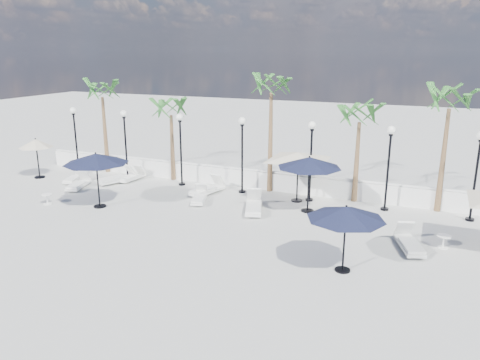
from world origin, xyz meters
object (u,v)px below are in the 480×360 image
at_px(lounger_0, 79,184).
at_px(parasol_cream_sq_a, 298,153).
at_px(parasol_navy_left, 96,159).
at_px(lounger_2, 74,178).
at_px(lounger_6, 254,206).
at_px(lounger_8, 409,243).
at_px(parasol_cream_small, 36,144).
at_px(parasol_navy_mid, 309,163).
at_px(lounger_1, 132,176).
at_px(parasol_navy_right, 346,213).
at_px(lounger_5, 199,197).
at_px(lounger_3, 117,178).
at_px(lounger_4, 207,189).

height_order(lounger_0, parasol_cream_sq_a, parasol_cream_sq_a).
distance_m(parasol_navy_left, parasol_cream_sq_a, 9.25).
height_order(lounger_2, lounger_6, lounger_6).
xyz_separation_m(lounger_8, parasol_cream_small, (-20.01, 2.32, 1.70)).
bearing_deg(parasol_cream_sq_a, parasol_navy_mid, -55.25).
relative_size(lounger_1, lounger_8, 0.87).
distance_m(parasol_navy_mid, parasol_navy_right, 5.88).
distance_m(lounger_8, parasol_navy_mid, 5.56).
xyz_separation_m(lounger_5, parasol_cream_small, (-10.41, 0.38, 1.72)).
relative_size(lounger_3, lounger_8, 1.06).
bearing_deg(lounger_8, lounger_0, 155.70).
xyz_separation_m(lounger_0, parasol_navy_mid, (12.02, 1.09, 2.01)).
bearing_deg(parasol_cream_sq_a, lounger_1, 179.88).
bearing_deg(lounger_5, lounger_6, -24.87).
bearing_deg(lounger_5, parasol_navy_left, -167.14).
relative_size(lounger_0, parasol_navy_mid, 0.71).
xyz_separation_m(lounger_2, lounger_8, (17.63, -2.43, 0.04)).
bearing_deg(lounger_3, lounger_6, 13.73).
height_order(lounger_0, lounger_3, lounger_3).
xyz_separation_m(lounger_5, parasol_navy_right, (7.70, -4.60, 1.78)).
xyz_separation_m(parasol_navy_right, parasol_cream_sq_a, (-3.44, 6.51, 0.38)).
height_order(lounger_3, parasol_cream_sq_a, parasol_cream_sq_a).
relative_size(lounger_5, lounger_6, 0.84).
relative_size(parasol_navy_mid, parasol_cream_small, 1.25).
bearing_deg(parasol_navy_left, lounger_0, 145.92).
bearing_deg(parasol_cream_sq_a, lounger_2, -173.43).
height_order(lounger_6, parasol_cream_small, parasol_cream_small).
bearing_deg(lounger_5, lounger_3, 148.77).
bearing_deg(lounger_1, parasol_navy_mid, -2.31).
bearing_deg(parasol_cream_small, lounger_4, 5.13).
bearing_deg(parasol_cream_sq_a, parasol_navy_right, -62.15).
bearing_deg(lounger_5, parasol_cream_small, 158.75).
xyz_separation_m(lounger_1, parasol_navy_left, (1.32, -4.37, 2.05)).
relative_size(parasol_navy_left, parasol_navy_right, 1.15).
xyz_separation_m(lounger_0, lounger_5, (6.91, 0.41, -0.02)).
relative_size(lounger_3, parasol_cream_small, 0.98).
bearing_deg(parasol_cream_sq_a, parasol_cream_small, -174.05).
bearing_deg(lounger_0, lounger_6, -16.78).
height_order(lounger_0, parasol_navy_left, parasol_navy_left).
distance_m(lounger_4, parasol_navy_right, 10.03).
distance_m(lounger_0, lounger_1, 2.88).
xyz_separation_m(lounger_0, lounger_3, (1.23, 1.63, 0.03)).
relative_size(lounger_4, parasol_navy_mid, 0.77).
relative_size(lounger_2, lounger_6, 0.80).
height_order(lounger_1, lounger_4, lounger_4).
xyz_separation_m(lounger_3, parasol_navy_mid, (10.80, -0.54, 1.98)).
xyz_separation_m(lounger_4, parasol_cream_sq_a, (4.48, 0.61, 2.12)).
bearing_deg(parasol_cream_sq_a, lounger_6, -121.84).
relative_size(lounger_5, parasol_navy_mid, 0.66).
distance_m(lounger_4, lounger_8, 10.34).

